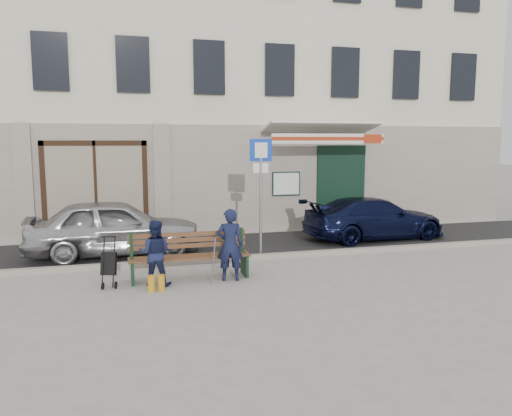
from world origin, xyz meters
name	(u,v)px	position (x,y,z in m)	size (l,w,h in m)	color
ground	(254,278)	(0.00, 0.00, 0.00)	(80.00, 80.00, 0.00)	#9E9991
asphalt_lane	(223,247)	(0.00, 3.10, 0.01)	(60.00, 3.20, 0.01)	#282828
curb	(237,258)	(0.00, 1.50, 0.06)	(60.00, 0.18, 0.12)	#9E9384
building	(192,76)	(0.01, 8.45, 4.97)	(20.00, 8.27, 10.00)	beige
car_silver	(115,227)	(-2.71, 2.79, 0.69)	(1.64, 4.06, 1.38)	#A9A9AE
car_navy	(374,218)	(4.29, 3.03, 0.59)	(1.64, 4.04, 1.17)	black
parking_sign	(261,178)	(0.63, 1.76, 1.88)	(0.51, 0.15, 2.78)	gray
bench	(187,256)	(-1.29, 0.31, 0.46)	(2.40, 1.17, 0.98)	brown
man	(230,245)	(-0.50, -0.02, 0.72)	(0.52, 0.34, 1.44)	#131834
woman	(155,253)	(-1.95, 0.02, 0.63)	(0.61, 0.48, 1.26)	#161C3D
stroller	(109,265)	(-2.80, 0.17, 0.42)	(0.33, 0.42, 0.95)	black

